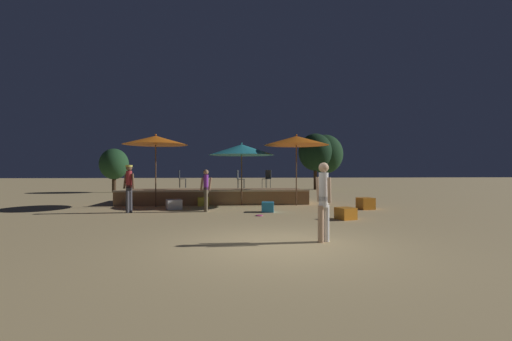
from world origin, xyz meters
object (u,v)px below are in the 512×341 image
cube_seat_3 (203,201)px  bistro_chair_2 (181,177)px  cube_seat_0 (366,203)px  background_tree_2 (325,154)px  patio_umbrella_2 (296,141)px  person_0 (206,189)px  cube_seat_1 (268,207)px  background_tree_1 (114,164)px  cube_seat_4 (174,204)px  background_tree_0 (315,152)px  bistro_chair_0 (239,177)px  bistro_chair_1 (267,177)px  frisbee_disc (259,215)px  cube_seat_2 (346,213)px  patio_umbrella_0 (242,150)px  person_1 (324,198)px  person_2 (129,185)px  patio_umbrella_1 (156,140)px

cube_seat_3 → bistro_chair_2: bearing=120.6°
cube_seat_0 → background_tree_2: background_tree_2 is taller
cube_seat_0 → patio_umbrella_2: bearing=147.9°
person_0 → bistro_chair_2: person_0 is taller
cube_seat_1 → person_0: person_0 is taller
background_tree_1 → cube_seat_1: bearing=-51.1°
cube_seat_1 → cube_seat_4: 3.93m
background_tree_0 → bistro_chair_0: bearing=-121.9°
bistro_chair_1 → frisbee_disc: (-0.87, -5.45, -1.22)m
person_0 → bistro_chair_0: (1.38, 3.63, 0.38)m
person_0 → cube_seat_2: bearing=53.6°
cube_seat_2 → bistro_chair_2: bearing=132.6°
bistro_chair_1 → patio_umbrella_0: bearing=-81.2°
background_tree_1 → cube_seat_4: bearing=-61.1°
bistro_chair_2 → background_tree_0: bearing=-47.2°
bistro_chair_0 → person_1: bearing=-158.9°
cube_seat_1 → bistro_chair_1: bearing=84.0°
person_2 → frisbee_disc: (4.81, -1.26, -1.01)m
patio_umbrella_1 → bistro_chair_1: (5.12, 2.23, -1.65)m
patio_umbrella_1 → cube_seat_2: patio_umbrella_1 is taller
person_0 → patio_umbrella_2: bearing=106.6°
cube_seat_2 → person_1: (-1.66, -3.37, 0.79)m
person_2 → background_tree_1: bearing=-138.8°
cube_seat_3 → bistro_chair_1: bistro_chair_1 is taller
frisbee_disc → background_tree_0: (5.87, 15.38, 3.00)m
cube_seat_1 → bistro_chair_0: bearing=104.1°
cube_seat_2 → bistro_chair_2: 9.31m
bistro_chair_1 → frisbee_disc: bearing=-54.5°
cube_seat_0 → bistro_chair_0: bistro_chair_0 is taller
cube_seat_4 → background_tree_2: 17.35m
background_tree_0 → patio_umbrella_1: bearing=-129.8°
patio_umbrella_0 → patio_umbrella_1: (-3.74, -0.31, 0.38)m
cube_seat_0 → person_2: person_2 is taller
patio_umbrella_0 → cube_seat_0: 5.81m
patio_umbrella_1 → cube_seat_3: patio_umbrella_1 is taller
patio_umbrella_2 → person_2: 7.30m
patio_umbrella_0 → bistro_chair_0: 1.96m
bistro_chair_2 → cube_seat_4: bearing=-179.3°
cube_seat_3 → bistro_chair_0: bearing=40.8°
bistro_chair_0 → bistro_chair_2: 3.06m
patio_umbrella_1 → background_tree_0: size_ratio=0.70×
person_1 → person_2: person_2 is taller
patio_umbrella_1 → person_2: patio_umbrella_1 is taller
patio_umbrella_0 → cube_seat_2: (3.24, -4.56, -2.33)m
background_tree_0 → background_tree_2: bearing=35.0°
patio_umbrella_1 → background_tree_1: bearing=117.0°
cube_seat_2 → bistro_chair_1: bistro_chair_1 is taller
person_2 → background_tree_1: background_tree_1 is taller
frisbee_disc → cube_seat_4: bearing=145.2°
cube_seat_0 → cube_seat_2: (-1.76, -2.70, -0.04)m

